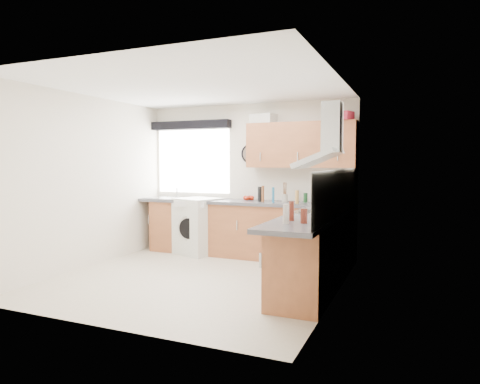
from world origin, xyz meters
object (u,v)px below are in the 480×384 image
at_px(oven, 316,252).
at_px(upper_cabinets, 301,145).
at_px(washing_machine, 198,226).
at_px(extractor_hood, 325,143).

height_order(oven, upper_cabinets, upper_cabinets).
distance_m(upper_cabinets, washing_machine, 2.17).
xyz_separation_m(oven, upper_cabinets, (-0.55, 1.32, 1.38)).
bearing_deg(washing_machine, extractor_hood, -6.69).
bearing_deg(upper_cabinets, oven, -67.46).
xyz_separation_m(extractor_hood, washing_machine, (-2.34, 1.10, -1.30)).
distance_m(oven, extractor_hood, 1.35).
relative_size(extractor_hood, upper_cabinets, 0.46).
distance_m(extractor_hood, upper_cabinets, 1.48).
distance_m(oven, washing_machine, 2.50).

